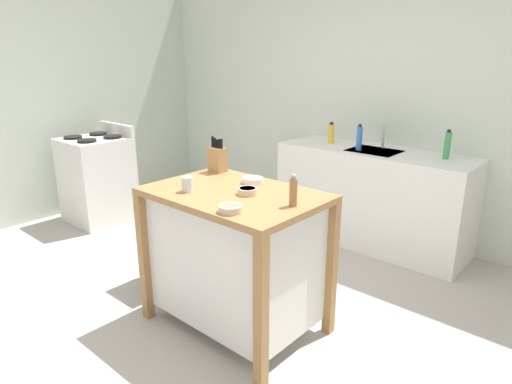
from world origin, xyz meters
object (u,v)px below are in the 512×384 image
object	(u,v)px
bowl_stoneware_deep	(247,191)
trash_bin	(169,244)
kitchen_island	(235,253)
knife_block	(217,159)
pepper_grinder	(293,191)
bowl_ceramic_wide	(252,180)
stove	(98,179)
bowl_ceramic_small	(230,209)
bottle_dish_soap	(331,134)
bottle_hand_soap	(359,138)
sink_faucet	(383,136)
drinking_cup	(187,184)
bottle_spray_cleaner	(447,145)

from	to	relation	value
bowl_stoneware_deep	trash_bin	world-z (taller)	bowl_stoneware_deep
kitchen_island	trash_bin	distance (m)	0.80
knife_block	pepper_grinder	world-z (taller)	knife_block
bowl_ceramic_wide	stove	xyz separation A→B (m)	(-2.40, 0.23, -0.49)
pepper_grinder	trash_bin	distance (m)	1.38
bowl_ceramic_small	kitchen_island	bearing A→B (deg)	131.14
bowl_stoneware_deep	pepper_grinder	distance (m)	0.33
kitchen_island	bottle_dish_soap	distance (m)	1.94
pepper_grinder	bottle_hand_soap	world-z (taller)	bottle_hand_soap
bowl_ceramic_small	stove	distance (m)	2.81
bottle_dish_soap	stove	world-z (taller)	bottle_dish_soap
bottle_dish_soap	stove	xyz separation A→B (m)	(-1.97, -1.38, -0.53)
bowl_ceramic_small	sink_faucet	bearing A→B (deg)	95.93
kitchen_island	sink_faucet	distance (m)	2.01
kitchen_island	knife_block	world-z (taller)	knife_block
knife_block	trash_bin	bearing A→B (deg)	-152.59
drinking_cup	bottle_spray_cleaner	bearing A→B (deg)	68.56
bowl_ceramic_small	bowl_stoneware_deep	distance (m)	0.32
bowl_ceramic_small	bowl_ceramic_wide	distance (m)	0.55
knife_block	bowl_ceramic_small	xyz separation A→B (m)	(0.65, -0.53, -0.07)
kitchen_island	sink_faucet	bearing A→B (deg)	89.77
sink_faucet	bottle_spray_cleaner	distance (m)	0.60
bowl_ceramic_wide	bottle_dish_soap	distance (m)	1.67
knife_block	trash_bin	world-z (taller)	knife_block
knife_block	bottle_spray_cleaner	xyz separation A→B (m)	(1.01, 1.62, -0.01)
bowl_ceramic_wide	stove	size ratio (longest dim) A/B	0.13
bowl_stoneware_deep	bottle_spray_cleaner	distance (m)	1.93
drinking_cup	stove	world-z (taller)	drinking_cup
bowl_ceramic_small	stove	bearing A→B (deg)	165.03
bowl_stoneware_deep	bottle_spray_cleaner	bearing A→B (deg)	74.92
trash_bin	pepper_grinder	bearing A→B (deg)	-2.46
drinking_cup	bottle_dish_soap	world-z (taller)	bottle_dish_soap
kitchen_island	bowl_ceramic_small	xyz separation A→B (m)	(0.24, -0.27, 0.43)
sink_faucet	stove	bearing A→B (deg)	-148.31
bowl_ceramic_small	drinking_cup	size ratio (longest dim) A/B	1.38
bowl_ceramic_small	bowl_stoneware_deep	bearing A→B (deg)	116.27
sink_faucet	drinking_cup	bearing A→B (deg)	-95.82
kitchen_island	bottle_dish_soap	size ratio (longest dim) A/B	5.20
trash_bin	bottle_hand_soap	bearing A→B (deg)	67.94
knife_block	bowl_ceramic_wide	size ratio (longest dim) A/B	1.84
knife_block	bottle_hand_soap	size ratio (longest dim) A/B	1.06
kitchen_island	trash_bin	xyz separation A→B (m)	(-0.77, 0.07, -0.20)
kitchen_island	pepper_grinder	world-z (taller)	pepper_grinder
kitchen_island	bowl_stoneware_deep	world-z (taller)	bowl_stoneware_deep
bowl_ceramic_small	sink_faucet	size ratio (longest dim) A/B	0.57
bowl_stoneware_deep	bottle_dish_soap	world-z (taller)	bottle_dish_soap
knife_block	sink_faucet	size ratio (longest dim) A/B	1.12
bowl_ceramic_wide	bottle_hand_soap	bearing A→B (deg)	92.67
bottle_spray_cleaner	bottle_hand_soap	size ratio (longest dim) A/B	1.04
bowl_ceramic_small	bottle_hand_soap	bearing A→B (deg)	99.88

